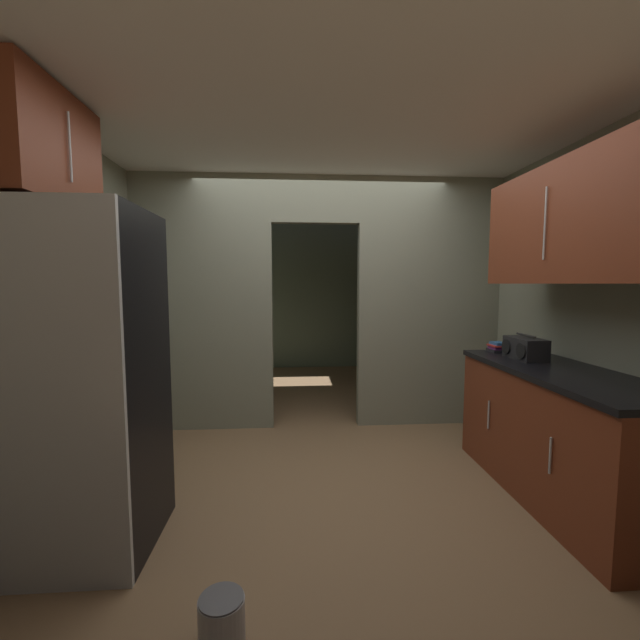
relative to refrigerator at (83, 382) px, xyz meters
name	(u,v)px	position (x,y,z in m)	size (l,w,h in m)	color
ground	(333,484)	(1.45, 0.59, -0.94)	(20.00, 20.00, 0.00)	brown
kitchen_overhead_slab	(329,142)	(1.45, 0.97, 1.64)	(4.13, 6.54, 0.06)	silver
kitchen_partition	(322,298)	(1.46, 1.86, 0.39)	(3.73, 0.12, 2.56)	gray
adjoining_room_shell	(311,297)	(1.45, 3.94, 0.34)	(3.73, 3.06, 2.56)	slate
refrigerator	(83,382)	(0.00, 0.00, 0.00)	(0.73, 0.75, 1.89)	black
lower_cabinet_run	(560,434)	(2.98, 0.30, -0.49)	(0.66, 1.69, 0.90)	maroon
upper_cabinet_counterside	(572,224)	(2.98, 0.30, 0.93)	(0.36, 1.52, 0.78)	maroon
upper_cabinet_fridgeside	(35,146)	(-0.23, 0.10, 1.28)	(0.36, 0.81, 0.62)	maroon
boombox	(525,348)	(2.95, 0.70, 0.04)	(0.20, 0.35, 0.19)	black
book_stack	(497,347)	(2.90, 1.02, 0.00)	(0.12, 0.17, 0.09)	black
paint_can	(222,621)	(0.86, -0.70, -0.84)	(0.19, 0.19, 0.21)	#99999E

